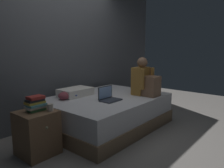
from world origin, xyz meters
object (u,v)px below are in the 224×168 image
Objects in this scene: mug at (50,107)px; clothes_pile at (69,95)px; pillow at (75,92)px; bed at (106,112)px; nightstand at (37,133)px; person_sitting at (145,81)px; book_stack at (36,104)px; laptop at (108,97)px.

clothes_pile is (0.68, 0.47, -0.03)m from mug.
bed is at bearing -57.38° from pillow.
mug is 0.83m from clothes_pile.
nightstand is at bearing -156.99° from pillow.
bed is at bearing 141.07° from person_sitting.
person_sitting is at bearing -10.91° from mug.
nightstand is 0.38m from book_stack.
clothes_pile is at bearing 142.92° from bed.
pillow is at bearing 122.62° from bed.
laptop is (1.13, -0.22, 0.30)m from nightstand.
nightstand is 0.86× the size of person_sitting.
pillow is (-0.12, 0.65, 0.01)m from laptop.
book_stack is (-1.11, 0.24, 0.08)m from laptop.
book_stack is (-1.81, 0.46, -0.12)m from person_sitting.
laptop is 0.57× the size of pillow.
person_sitting is 1.81× the size of clothes_pile.
pillow is (-0.29, 0.45, 0.33)m from bed.
nightstand reaches higher than bed.
bed is at bearing -0.89° from nightstand.
mug is at bearing -49.85° from book_stack.
book_stack is at bearing -157.35° from clothes_pile.
laptop is at bearing -11.07° from nightstand.
book_stack is (-1.00, -0.41, 0.07)m from pillow.
person_sitting is at bearing -13.74° from nightstand.
book_stack reaches higher than laptop.
laptop is (-0.17, -0.20, 0.32)m from bed.
pillow is 6.22× the size of mug.
clothes_pile is (-0.20, -0.08, -0.01)m from pillow.
book_stack reaches higher than pillow.
book_stack is 0.87m from clothes_pile.
nightstand is at bearing 179.11° from bed.
clothes_pile is (-1.02, 0.80, -0.19)m from person_sitting.
person_sitting reaches higher than clothes_pile.
person_sitting reaches higher than laptop.
pillow is 2.46× the size of book_stack.
bed is at bearing 4.87° from mug.
bed is 22.22× the size of mug.
laptop reaches higher than nightstand.
laptop reaches higher than bed.
clothes_pile is at bearing 34.56° from mug.
book_stack is at bearing 178.35° from bed.
laptop is 1.00m from mug.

